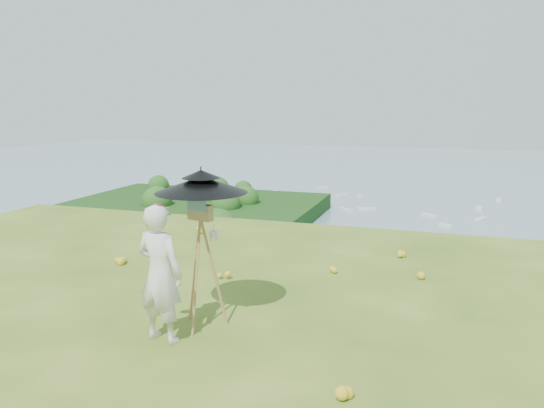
% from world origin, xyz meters
% --- Properties ---
extents(ground, '(14.00, 14.00, 0.00)m').
position_xyz_m(ground, '(0.00, 0.00, 0.00)').
color(ground, '#44611B').
rests_on(ground, ground).
extents(shoreline_tier, '(170.00, 28.00, 8.00)m').
position_xyz_m(shoreline_tier, '(0.00, 75.00, -36.00)').
color(shoreline_tier, '#6B6556').
rests_on(shoreline_tier, bay_water).
extents(bay_water, '(700.00, 700.00, 0.00)m').
position_xyz_m(bay_water, '(0.00, 240.00, -34.00)').
color(bay_water, '#7496A6').
rests_on(bay_water, ground).
extents(peninsula, '(90.00, 60.00, 12.00)m').
position_xyz_m(peninsula, '(-75.00, 155.00, -29.00)').
color(peninsula, '#173A0F').
rests_on(peninsula, bay_water).
extents(slope_trees, '(110.00, 50.00, 6.00)m').
position_xyz_m(slope_trees, '(0.00, 35.00, -15.00)').
color(slope_trees, '#225419').
rests_on(slope_trees, forest_slope).
extents(harbor_town, '(110.00, 22.00, 5.00)m').
position_xyz_m(harbor_town, '(0.00, 75.00, -29.50)').
color(harbor_town, silver).
rests_on(harbor_town, shoreline_tier).
extents(moored_boats, '(140.00, 140.00, 0.70)m').
position_xyz_m(moored_boats, '(-12.50, 161.00, -33.65)').
color(moored_boats, silver).
rests_on(moored_boats, bay_water).
extents(wildflowers, '(10.00, 10.50, 0.12)m').
position_xyz_m(wildflowers, '(0.00, 0.25, 0.06)').
color(wildflowers, gold).
rests_on(wildflowers, ground).
extents(painter, '(0.67, 0.50, 1.68)m').
position_xyz_m(painter, '(0.79, 0.30, 0.84)').
color(painter, beige).
rests_on(painter, ground).
extents(field_easel, '(0.80, 0.80, 1.73)m').
position_xyz_m(field_easel, '(1.07, 0.84, 0.86)').
color(field_easel, '#905A3C').
rests_on(field_easel, ground).
extents(sun_umbrella, '(1.33, 1.33, 0.63)m').
position_xyz_m(sun_umbrella, '(1.07, 0.87, 1.74)').
color(sun_umbrella, black).
rests_on(sun_umbrella, field_easel).
extents(painter_cap, '(0.28, 0.30, 0.10)m').
position_xyz_m(painter_cap, '(0.79, 0.30, 1.63)').
color(painter_cap, '#D67675').
rests_on(painter_cap, painter).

